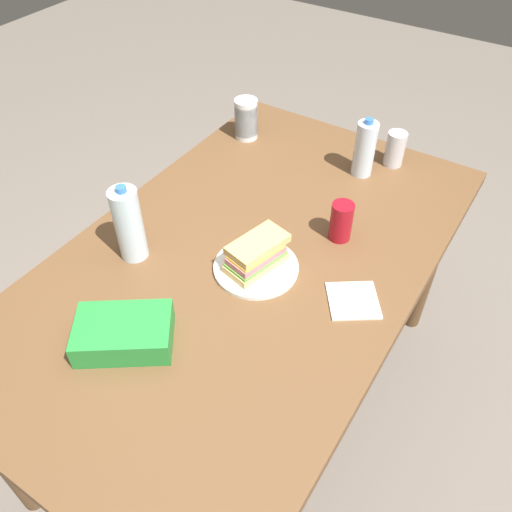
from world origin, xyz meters
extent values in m
plane|color=#70665B|center=(0.00, 0.00, 0.00)|extent=(8.00, 8.00, 0.00)
cube|color=brown|center=(0.00, 0.00, 0.76)|extent=(1.58, 0.95, 0.04)
cylinder|color=brown|center=(0.71, -0.39, 0.37)|extent=(0.07, 0.07, 0.74)
cylinder|color=brown|center=(0.71, 0.39, 0.37)|extent=(0.07, 0.07, 0.74)
cylinder|color=white|center=(-0.03, -0.05, 0.78)|extent=(0.24, 0.24, 0.01)
cube|color=#DBB26B|center=(-0.03, -0.05, 0.80)|extent=(0.19, 0.13, 0.02)
cube|color=#599E3F|center=(-0.03, -0.05, 0.82)|extent=(0.18, 0.12, 0.01)
cube|color=#C6727A|center=(-0.03, -0.05, 0.83)|extent=(0.17, 0.12, 0.02)
cube|color=yellow|center=(-0.03, -0.05, 0.84)|extent=(0.16, 0.11, 0.01)
cube|color=#DBB26B|center=(-0.02, -0.05, 0.86)|extent=(0.19, 0.13, 0.02)
cylinder|color=maroon|center=(0.22, -0.19, 0.84)|extent=(0.07, 0.07, 0.12)
cube|color=#268C38|center=(-0.41, 0.08, 0.81)|extent=(0.26, 0.27, 0.07)
cylinder|color=silver|center=(0.56, -0.11, 0.87)|extent=(0.07, 0.07, 0.19)
cylinder|color=blue|center=(0.56, -0.11, 0.97)|extent=(0.03, 0.03, 0.02)
cylinder|color=silver|center=(0.54, 0.35, 0.82)|extent=(0.08, 0.08, 0.09)
cylinder|color=silver|center=(0.54, 0.35, 0.84)|extent=(0.08, 0.08, 0.09)
cylinder|color=silver|center=(0.54, 0.35, 0.86)|extent=(0.08, 0.08, 0.09)
cylinder|color=silver|center=(0.54, 0.35, 0.88)|extent=(0.08, 0.08, 0.09)
cylinder|color=silver|center=(-0.17, 0.27, 0.89)|extent=(0.08, 0.08, 0.22)
cylinder|color=blue|center=(-0.17, 0.27, 1.01)|extent=(0.03, 0.03, 0.02)
cylinder|color=silver|center=(0.66, -0.18, 0.84)|extent=(0.07, 0.07, 0.12)
cube|color=white|center=(0.01, -0.33, 0.78)|extent=(0.18, 0.18, 0.01)
camera|label=1|loc=(-0.90, -0.61, 1.83)|focal=36.88mm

